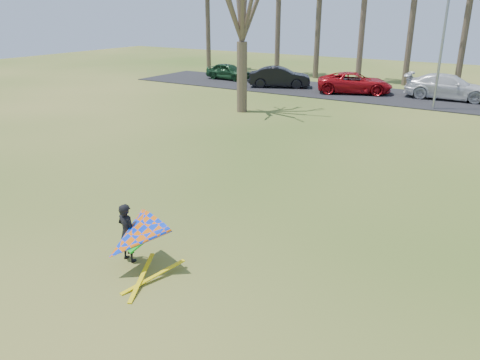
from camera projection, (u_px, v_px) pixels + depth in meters
The scene contains 8 objects.
ground at pixel (203, 237), 13.32m from camera, with size 100.00×100.00×0.00m, color #255412.
parking_strip at pixel (412, 98), 33.17m from camera, with size 46.00×7.00×0.06m, color black.
streetlight at pixel (446, 36), 28.17m from camera, with size 2.28×0.18×8.00m.
car_0 at pixel (228, 71), 41.39m from camera, with size 1.67×4.14×1.41m, color #173A1E.
car_1 at pixel (280, 77), 37.40m from camera, with size 1.69×4.86×1.60m, color black.
car_2 at pixel (355, 83), 34.84m from camera, with size 2.51×5.45×1.52m, color #A90D14.
car_3 at pixel (449, 87), 32.54m from camera, with size 2.37×5.82×1.69m, color silver.
kite_flyer at pixel (132, 238), 11.44m from camera, with size 2.13×2.39×2.02m.
Camera 1 is at (7.23, -9.54, 6.17)m, focal length 35.00 mm.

